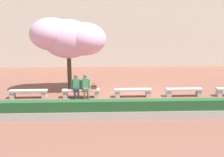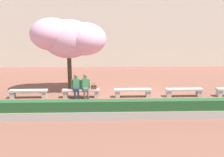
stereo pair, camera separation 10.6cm
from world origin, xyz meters
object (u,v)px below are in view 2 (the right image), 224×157
Objects in this scene: person_seated_right at (86,85)px; handbag at (94,87)px; stone_bench_west_end at (28,92)px; stone_bench_near_east at (184,91)px; person_seated_left at (76,85)px; stone_bench_near_west at (81,92)px; stone_bench_center at (133,91)px; cherry_tree_main at (69,38)px.

person_seated_right reaches higher than handbag.
stone_bench_near_east is (8.46, 0.00, 0.00)m from stone_bench_west_end.
person_seated_left reaches higher than stone_bench_west_end.
stone_bench_west_end is at bearing 179.76° from handbag.
person_seated_left reaches higher than stone_bench_near_west.
stone_bench_center is 5.99× the size of handbag.
person_seated_right is 3.81× the size of handbag.
person_seated_left is at bearing -179.01° from stone_bench_center.
stone_bench_near_east is 0.47× the size of cherry_tree_main.
handbag is at bearing -1.20° from stone_bench_near_west.
stone_bench_center is 2.82m from stone_bench_near_east.
stone_bench_west_end is 3.11m from person_seated_right.
stone_bench_near_west is 2.82m from stone_bench_center.
stone_bench_center is 1.57× the size of person_seated_left.
cherry_tree_main is (-0.50, 1.61, 2.44)m from person_seated_left.
cherry_tree_main reaches higher than stone_bench_near_east.
stone_bench_center is (2.82, 0.00, 0.00)m from stone_bench_near_west.
person_seated_right is 0.30× the size of cherry_tree_main.
person_seated_left is 2.97m from cherry_tree_main.
stone_bench_west_end is at bearing 180.00° from stone_bench_near_west.
stone_bench_near_east is 5.39m from person_seated_right.
person_seated_left is 3.81× the size of handbag.
handbag is (0.44, 0.04, -0.12)m from person_seated_right.
stone_bench_center is at bearing 0.00° from stone_bench_west_end.
stone_bench_west_end is at bearing 179.02° from person_seated_right.
person_seated_left is 0.50m from person_seated_right.
stone_bench_near_west and stone_bench_center have the same top height.
stone_bench_near_east is at bearing 0.00° from stone_bench_near_west.
person_seated_left is at bearing -177.68° from handbag.
handbag is 0.08× the size of cherry_tree_main.
stone_bench_west_end is 0.47× the size of cherry_tree_main.
stone_bench_west_end is at bearing 180.00° from stone_bench_near_east.
person_seated_left is (-3.06, -0.05, 0.39)m from stone_bench_center.
stone_bench_near_east is (5.64, 0.00, 0.00)m from stone_bench_near_west.
stone_bench_center is at bearing -23.59° from cherry_tree_main.
person_seated_right is (0.26, -0.05, 0.39)m from stone_bench_near_west.
stone_bench_near_east is 1.57× the size of person_seated_right.
handbag reaches higher than stone_bench_center.
person_seated_right is at bearing -57.98° from cherry_tree_main.
stone_bench_near_west is 0.75m from handbag.
handbag is at bearing -47.37° from cherry_tree_main.
person_seated_left and person_seated_right have the same top height.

